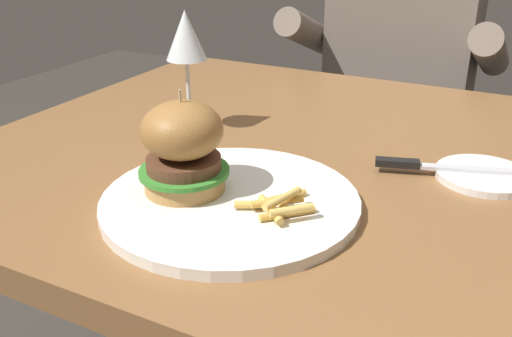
{
  "coord_description": "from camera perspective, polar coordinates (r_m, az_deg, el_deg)",
  "views": [
    {
      "loc": [
        0.25,
        -0.76,
        1.07
      ],
      "look_at": [
        -0.05,
        -0.19,
        0.78
      ],
      "focal_mm": 40.0,
      "sensor_mm": 36.0,
      "label": 1
    }
  ],
  "objects": [
    {
      "name": "wine_glass",
      "position": [
        0.93,
        -7.01,
        12.53
      ],
      "size": [
        0.07,
        0.07,
        0.2
      ],
      "color": "silver",
      "rests_on": "dining_table"
    },
    {
      "name": "diner_person",
      "position": [
        1.6,
        13.68,
        4.99
      ],
      "size": [
        0.51,
        0.36,
        1.18
      ],
      "color": "#282833",
      "rests_on": "ground"
    },
    {
      "name": "dining_table",
      "position": [
        0.91,
        8.07,
        -4.21
      ],
      "size": [
        1.11,
        0.88,
        0.74
      ],
      "color": "brown",
      "rests_on": "ground"
    },
    {
      "name": "burger_sandwich",
      "position": [
        0.7,
        -7.33,
        2.16
      ],
      "size": [
        0.11,
        0.11,
        0.13
      ],
      "color": "#B78447",
      "rests_on": "main_plate"
    },
    {
      "name": "bread_plate",
      "position": [
        0.84,
        21.81,
        -0.64
      ],
      "size": [
        0.13,
        0.13,
        0.01
      ],
      "primitive_type": "cylinder",
      "color": "white",
      "rests_on": "dining_table"
    },
    {
      "name": "main_plate",
      "position": [
        0.7,
        -2.57,
        -3.34
      ],
      "size": [
        0.32,
        0.32,
        0.01
      ],
      "primitive_type": "cylinder",
      "color": "white",
      "rests_on": "dining_table"
    },
    {
      "name": "fries_pile",
      "position": [
        0.66,
        2.26,
        -3.68
      ],
      "size": [
        0.09,
        0.09,
        0.03
      ],
      "color": "gold",
      "rests_on": "main_plate"
    },
    {
      "name": "table_knife",
      "position": [
        0.82,
        18.42,
        0.15
      ],
      "size": [
        0.23,
        0.08,
        0.01
      ],
      "color": "silver",
      "rests_on": "bread_plate"
    }
  ]
}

